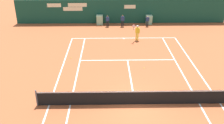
{
  "coord_description": "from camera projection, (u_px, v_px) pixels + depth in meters",
  "views": [
    {
      "loc": [
        -1.67,
        -13.17,
        9.27
      ],
      "look_at": [
        -1.35,
        4.39,
        0.8
      ],
      "focal_mm": 41.26,
      "sensor_mm": 36.0,
      "label": 1
    }
  ],
  "objects": [
    {
      "name": "ball_kid_left_post",
      "position": [
        147.0,
        20.0,
        29.73
      ],
      "size": [
        0.41,
        0.19,
        1.24
      ],
      "rotation": [
        0.0,
        0.0,
        3.03
      ],
      "color": "black",
      "rests_on": "ground_plane"
    },
    {
      "name": "ball_kid_right_post",
      "position": [
        108.0,
        20.0,
        29.64
      ],
      "size": [
        0.43,
        0.19,
        1.3
      ],
      "rotation": [
        0.0,
        0.0,
        3.04
      ],
      "color": "black",
      "rests_on": "ground_plane"
    },
    {
      "name": "player_on_baseline",
      "position": [
        137.0,
        31.0,
        25.53
      ],
      "size": [
        0.78,
        0.61,
        1.76
      ],
      "rotation": [
        0.0,
        0.0,
        2.71
      ],
      "color": "yellow",
      "rests_on": "ground_plane"
    },
    {
      "name": "sponsor_back_wall",
      "position": [
        121.0,
        12.0,
        30.6
      ],
      "size": [
        25.0,
        1.02,
        2.82
      ],
      "color": "#144233",
      "rests_on": "ground_plane"
    },
    {
      "name": "tennis_net",
      "position": [
        135.0,
        97.0,
        15.69
      ],
      "size": [
        12.1,
        0.1,
        1.07
      ],
      "color": "#4C4C51",
      "rests_on": "ground_plane"
    },
    {
      "name": "tennis_ball_by_sideline",
      "position": [
        170.0,
        45.0,
        24.57
      ],
      "size": [
        0.07,
        0.07,
        0.07
      ],
      "primitive_type": "sphere",
      "color": "#CCE033",
      "rests_on": "ground_plane"
    },
    {
      "name": "tennis_ball_mid_court",
      "position": [
        71.0,
        58.0,
        21.99
      ],
      "size": [
        0.07,
        0.07,
        0.07
      ],
      "primitive_type": "sphere",
      "color": "#CCE033",
      "rests_on": "ground_plane"
    },
    {
      "name": "ground_plane",
      "position": [
        134.0,
        99.0,
        16.43
      ],
      "size": [
        80.0,
        80.0,
        0.01
      ],
      "color": "#A8512D"
    },
    {
      "name": "ball_kid_centre_post",
      "position": [
        123.0,
        20.0,
        29.65
      ],
      "size": [
        0.45,
        0.23,
        1.36
      ],
      "rotation": [
        0.0,
        0.0,
        2.96
      ],
      "color": "black",
      "rests_on": "ground_plane"
    },
    {
      "name": "tennis_ball_near_service_line",
      "position": [
        144.0,
        68.0,
        20.3
      ],
      "size": [
        0.07,
        0.07,
        0.07
      ],
      "primitive_type": "sphere",
      "color": "#CCE033",
      "rests_on": "ground_plane"
    }
  ]
}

